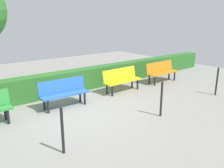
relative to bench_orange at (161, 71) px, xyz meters
The scene contains 8 objects.
ground_plane 4.60m from the bench_orange, 10.88° to the left, with size 18.86×18.86×0.00m, color gray.
bench_orange is the anchor object (origin of this frame).
bench_yellow 2.22m from the bench_orange, ahead, with size 1.60×0.52×0.86m.
bench_blue 4.66m from the bench_orange, ahead, with size 1.53×0.51×0.86m.
hedge_row 3.64m from the bench_orange, 18.86° to the right, with size 14.86×0.53×0.80m, color #2D6B28.
railing_post_near 2.42m from the bench_orange, 93.26° to the left, with size 0.06×0.06×1.00m, color black.
railing_post_mid 3.75m from the bench_orange, 40.06° to the left, with size 0.06×0.06×1.00m, color black.
railing_post_far 6.36m from the bench_orange, 22.30° to the left, with size 0.06×0.06×1.00m, color black.
Camera 1 is at (3.21, 5.45, 2.66)m, focal length 37.15 mm.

